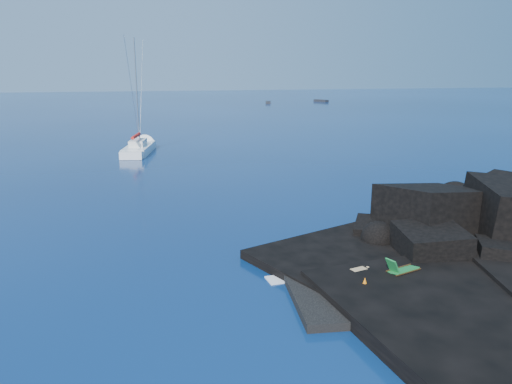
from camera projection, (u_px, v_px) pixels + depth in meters
ground at (291, 308)px, 19.76m from camera, size 400.00×400.00×0.00m
beach at (388, 291)px, 21.25m from camera, size 9.08×6.86×0.70m
surf_foam at (355, 253)px, 25.61m from camera, size 10.00×8.00×0.06m
sailboat at (139, 153)px, 56.15m from camera, size 4.85×12.27×12.59m
deck_chair at (404, 265)px, 21.73m from camera, size 1.71×1.14×1.08m
towel at (358, 274)px, 22.08m from camera, size 1.89×1.23×0.05m
sunbather at (359, 271)px, 22.04m from camera, size 1.73×0.89×0.27m
marker_cone at (365, 283)px, 20.55m from camera, size 0.36×0.36×0.54m
distant_boat_a at (268, 103)px, 135.40m from camera, size 2.40×4.52×0.58m
distant_boat_b at (321, 102)px, 142.02m from camera, size 3.21×4.83×0.62m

